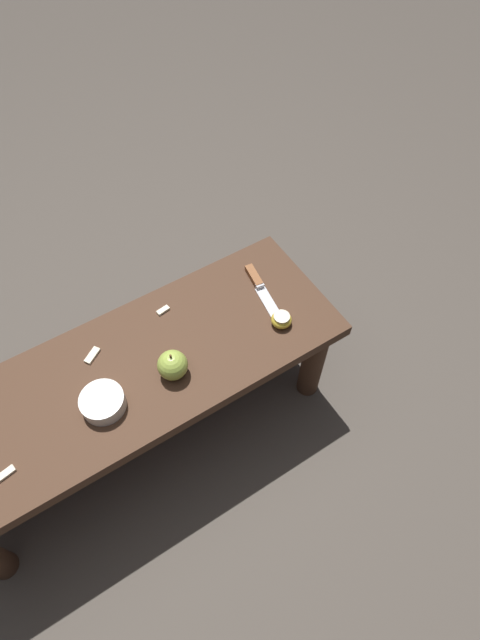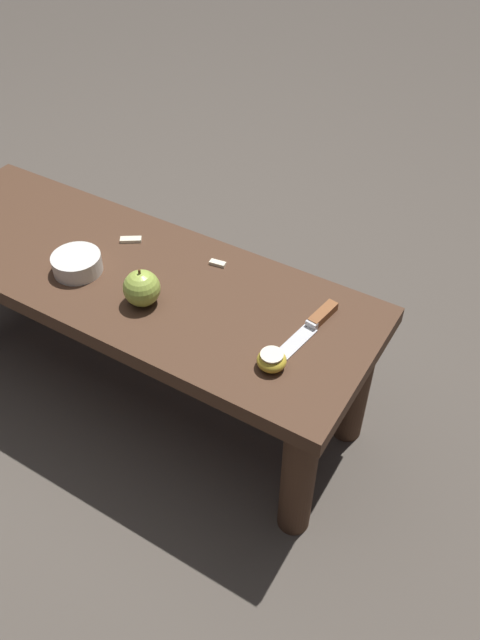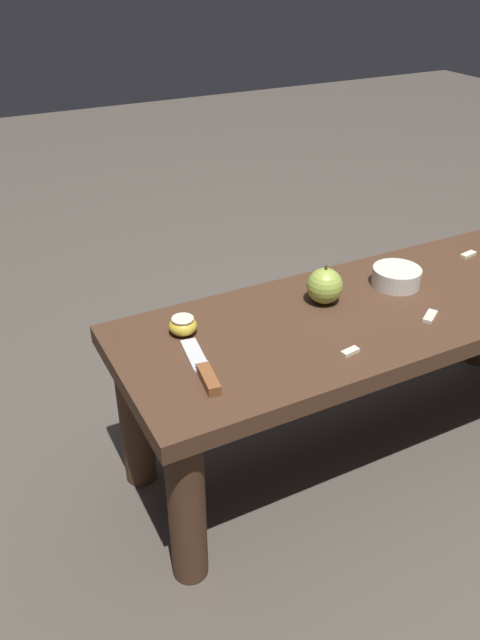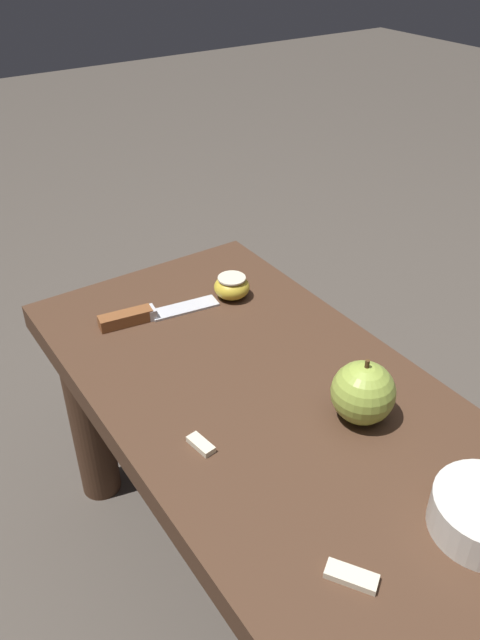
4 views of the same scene
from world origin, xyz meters
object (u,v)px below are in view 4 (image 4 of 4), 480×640
object	(u,v)px
knife	(142,315)
apple_cut	(232,287)
wooden_bench	(369,538)
apple_whole	(363,393)

from	to	relation	value
knife	apple_cut	world-z (taller)	apple_cut
wooden_bench	apple_cut	bearing A→B (deg)	168.17
apple_whole	apple_cut	size ratio (longest dim) A/B	1.55
wooden_bench	apple_cut	distance (m)	0.46
apple_cut	knife	bearing A→B (deg)	-97.84
knife	apple_whole	xyz separation A→B (m)	(0.35, 0.13, 0.03)
apple_whole	apple_cut	distance (m)	0.33
apple_whole	apple_cut	world-z (taller)	apple_whole
knife	apple_whole	world-z (taller)	apple_whole
apple_whole	knife	bearing A→B (deg)	-159.68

